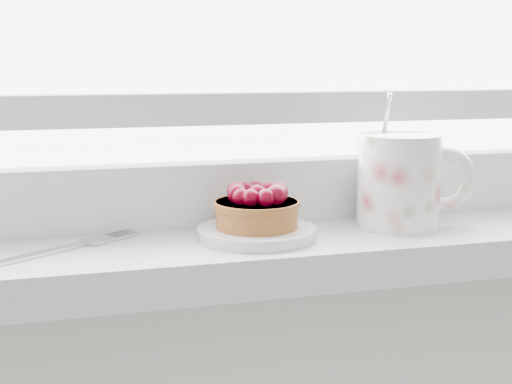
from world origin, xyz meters
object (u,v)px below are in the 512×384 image
object	(u,v)px
raspberry_tart	(257,207)
floral_mug	(402,179)
fork	(53,251)
saucer	(257,233)

from	to	relation	value
raspberry_tart	floral_mug	world-z (taller)	floral_mug
raspberry_tart	fork	xyz separation A→B (m)	(-0.20, 0.00, -0.03)
raspberry_tart	fork	distance (m)	0.21
saucer	raspberry_tart	world-z (taller)	raspberry_tart
saucer	floral_mug	world-z (taller)	floral_mug
saucer	floral_mug	bearing A→B (deg)	3.00
raspberry_tart	floral_mug	xyz separation A→B (m)	(0.17, 0.01, 0.02)
saucer	raspberry_tart	xyz separation A→B (m)	(0.00, 0.00, 0.03)
floral_mug	fork	xyz separation A→B (m)	(-0.37, -0.01, -0.05)
floral_mug	fork	size ratio (longest dim) A/B	0.84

